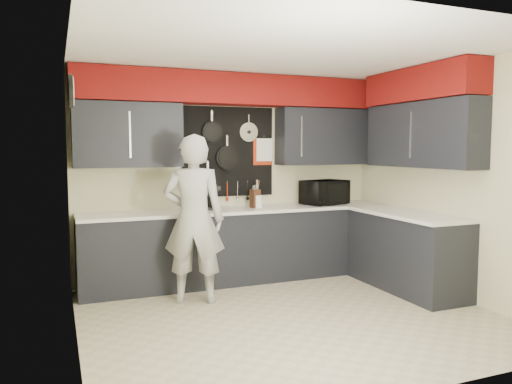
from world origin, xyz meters
name	(u,v)px	position (x,y,z in m)	size (l,w,h in m)	color
ground	(290,316)	(0.00, 0.00, 0.00)	(4.00, 4.00, 0.00)	#B4AC8C
back_wall_assembly	(236,121)	(0.01, 1.60, 2.01)	(4.00, 0.36, 2.60)	beige
right_wall_assembly	(425,125)	(1.85, 0.26, 1.94)	(0.36, 3.50, 2.60)	beige
left_wall_assembly	(74,189)	(-1.99, 0.02, 1.33)	(0.05, 3.50, 2.60)	beige
base_cabinets	(286,246)	(0.49, 1.13, 0.46)	(3.95, 2.20, 0.92)	black
microwave	(324,192)	(1.21, 1.44, 1.08)	(0.58, 0.40, 0.32)	black
knife_block	(255,199)	(0.20, 1.43, 1.04)	(0.11, 0.11, 0.23)	#341E10
utensil_crock	(258,201)	(0.23, 1.42, 1.00)	(0.12, 0.12, 0.16)	white
coffee_maker	(212,197)	(-0.35, 1.48, 1.07)	(0.19, 0.22, 0.30)	black
person	(194,219)	(-0.76, 0.81, 0.91)	(0.67, 0.44, 1.82)	#B1B1AE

